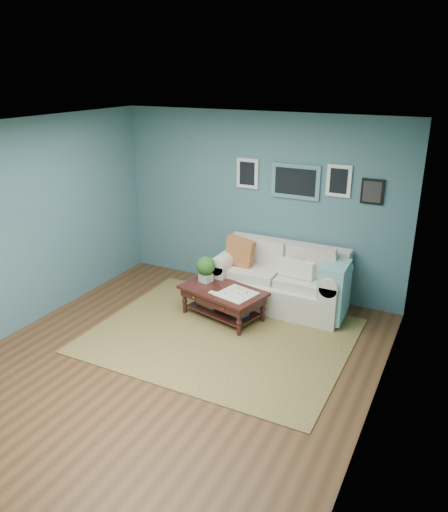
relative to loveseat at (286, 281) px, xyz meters
The scene contains 4 objects.
room_shell 2.28m from the loveseat, 107.91° to the right, with size 5.00×5.02×2.70m.
area_rug 1.33m from the loveseat, 110.06° to the right, with size 3.22×2.58×0.01m, color brown.
loveseat is the anchor object (origin of this frame).
coffee_table 1.00m from the loveseat, 134.94° to the right, with size 1.27×0.92×0.80m.
Camera 1 is at (2.83, -4.24, 3.27)m, focal length 35.00 mm.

